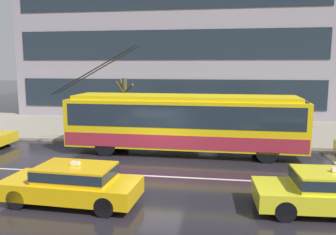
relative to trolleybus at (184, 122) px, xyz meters
name	(u,v)px	position (x,y,z in m)	size (l,w,h in m)	color
ground_plane	(153,167)	(-1.08, -2.66, -1.62)	(160.00, 160.00, 0.00)	#232027
sidewalk_slab	(179,128)	(-1.08, 6.60, -1.55)	(80.00, 10.00, 0.14)	gray
lane_centre_line	(147,176)	(-1.08, -3.86, -1.61)	(72.00, 0.14, 0.01)	silver
trolleybus	(184,122)	(0.00, 0.00, 0.00)	(12.69, 2.64, 5.40)	yellow
taxi_oncoming_far	(331,190)	(5.15, -6.46, -0.91)	(4.46, 2.04, 1.39)	yellow
taxi_oncoming_near	(73,182)	(-2.82, -6.99, -0.91)	(4.45, 1.99, 1.39)	yellow
bus_shelter	(185,107)	(-0.34, 3.50, 0.34)	(4.02, 1.56, 2.45)	gray
pedestrian_at_shelter	(174,111)	(-1.12, 4.21, -0.01)	(1.19, 1.19, 1.89)	#1E3146
pedestrian_approaching_curb	(235,110)	(2.66, 4.44, 0.08)	(1.26, 1.26, 1.95)	#261E27
street_tree_bare	(125,101)	(-4.43, 4.81, 0.47)	(1.42, 1.63, 3.43)	#4C4827
office_tower_corner_left	(179,8)	(-2.58, 18.14, 8.33)	(26.46, 15.11, 19.88)	#98909A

